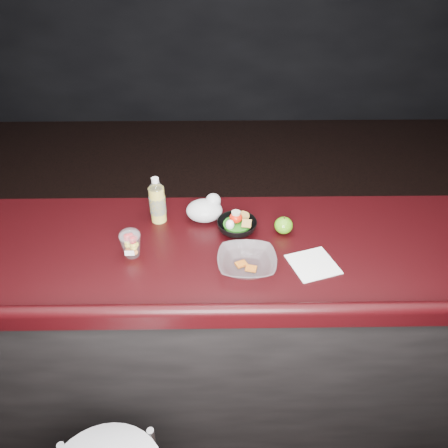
{
  "coord_description": "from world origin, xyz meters",
  "views": [
    {
      "loc": [
        -0.02,
        -1.02,
        2.08
      ],
      "look_at": [
        -0.0,
        0.34,
        1.1
      ],
      "focal_mm": 35.0,
      "sensor_mm": 36.0,
      "label": 1
    }
  ],
  "objects": [
    {
      "name": "paper_napkin",
      "position": [
        0.32,
        0.19,
        1.02
      ],
      "size": [
        0.2,
        0.2,
        0.0
      ],
      "primitive_type": "cube",
      "rotation": [
        0.0,
        0.0,
        0.31
      ],
      "color": "white",
      "rests_on": "counter"
    },
    {
      "name": "takeout_bowl",
      "position": [
        0.08,
        0.17,
        1.05
      ],
      "size": [
        0.22,
        0.22,
        0.05
      ],
      "rotation": [
        0.0,
        0.0,
        -0.02
      ],
      "color": "silver",
      "rests_on": "counter"
    },
    {
      "name": "counter",
      "position": [
        0.0,
        0.3,
        0.51
      ],
      "size": [
        4.06,
        0.71,
        1.02
      ],
      "color": "black",
      "rests_on": "ground"
    },
    {
      "name": "room_shell",
      "position": [
        0.0,
        0.0,
        1.83
      ],
      "size": [
        8.0,
        8.0,
        8.0
      ],
      "color": "black",
      "rests_on": "ground"
    },
    {
      "name": "snack_bowl",
      "position": [
        0.05,
        0.4,
        1.05
      ],
      "size": [
        0.21,
        0.21,
        0.09
      ],
      "rotation": [
        0.0,
        0.0,
        0.42
      ],
      "color": "black",
      "rests_on": "counter"
    },
    {
      "name": "green_apple",
      "position": [
        0.24,
        0.39,
        1.05
      ],
      "size": [
        0.07,
        0.07,
        0.08
      ],
      "color": "#40850F",
      "rests_on": "counter"
    },
    {
      "name": "fruit_cup",
      "position": [
        -0.35,
        0.25,
        1.08
      ],
      "size": [
        0.08,
        0.08,
        0.11
      ],
      "color": "white",
      "rests_on": "counter"
    },
    {
      "name": "plastic_bag",
      "position": [
        -0.08,
        0.49,
        1.07
      ],
      "size": [
        0.15,
        0.12,
        0.11
      ],
      "color": "silver",
      "rests_on": "counter"
    },
    {
      "name": "lemonade_bottle",
      "position": [
        -0.27,
        0.48,
        1.11
      ],
      "size": [
        0.07,
        0.07,
        0.2
      ],
      "color": "yellow",
      "rests_on": "counter"
    }
  ]
}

